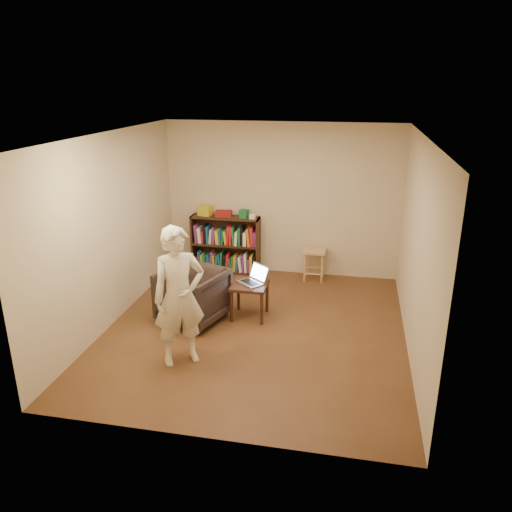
% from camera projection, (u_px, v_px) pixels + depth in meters
% --- Properties ---
extents(floor, '(4.50, 4.50, 0.00)m').
position_uv_depth(floor, '(255.00, 329.00, 6.84)').
color(floor, '#4F2F19').
rests_on(floor, ground).
extents(ceiling, '(4.50, 4.50, 0.00)m').
position_uv_depth(ceiling, '(255.00, 136.00, 5.97)').
color(ceiling, silver).
rests_on(ceiling, wall_back).
extents(wall_back, '(4.00, 0.00, 4.00)m').
position_uv_depth(wall_back, '(281.00, 200.00, 8.49)').
color(wall_back, beige).
rests_on(wall_back, floor).
extents(wall_left, '(0.00, 4.50, 4.50)m').
position_uv_depth(wall_left, '(111.00, 230.00, 6.78)').
color(wall_left, beige).
rests_on(wall_left, floor).
extents(wall_right, '(0.00, 4.50, 4.50)m').
position_uv_depth(wall_right, '(417.00, 249.00, 6.03)').
color(wall_right, beige).
rests_on(wall_right, floor).
extents(bookshelf, '(1.20, 0.30, 1.00)m').
position_uv_depth(bookshelf, '(226.00, 247.00, 8.81)').
color(bookshelf, black).
rests_on(bookshelf, floor).
extents(box_yellow, '(0.25, 0.21, 0.18)m').
position_uv_depth(box_yellow, '(205.00, 210.00, 8.66)').
color(box_yellow, gold).
rests_on(box_yellow, bookshelf).
extents(red_cloth, '(0.31, 0.25, 0.09)m').
position_uv_depth(red_cloth, '(223.00, 214.00, 8.62)').
color(red_cloth, maroon).
rests_on(red_cloth, bookshelf).
extents(box_green, '(0.17, 0.17, 0.14)m').
position_uv_depth(box_green, '(244.00, 214.00, 8.52)').
color(box_green, '#1B6736').
rests_on(box_green, bookshelf).
extents(box_white, '(0.10, 0.10, 0.08)m').
position_uv_depth(box_white, '(252.00, 216.00, 8.48)').
color(box_white, white).
rests_on(box_white, bookshelf).
extents(stool, '(0.37, 0.37, 0.53)m').
position_uv_depth(stool, '(314.00, 255.00, 8.42)').
color(stool, tan).
rests_on(stool, floor).
extents(armchair, '(1.04, 1.05, 0.76)m').
position_uv_depth(armchair, '(193.00, 296.00, 6.97)').
color(armchair, '#2D241E').
rests_on(armchair, floor).
extents(side_table, '(0.50, 0.50, 0.51)m').
position_uv_depth(side_table, '(250.00, 290.00, 7.07)').
color(side_table, black).
rests_on(side_table, floor).
extents(laptop, '(0.48, 0.48, 0.24)m').
position_uv_depth(laptop, '(254.00, 279.00, 7.08)').
color(laptop, '#B2B2B7').
rests_on(laptop, side_table).
extents(person, '(0.74, 0.68, 1.69)m').
position_uv_depth(person, '(179.00, 297.00, 5.80)').
color(person, '#ECE5C2').
rests_on(person, floor).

